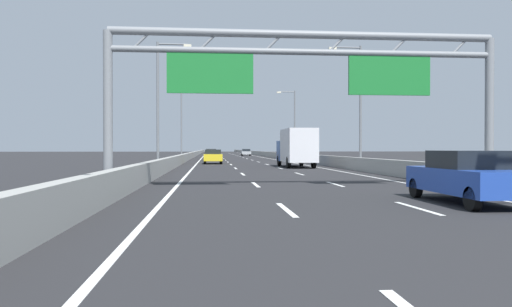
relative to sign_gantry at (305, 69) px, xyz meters
name	(u,v)px	position (x,y,z in m)	size (l,w,h in m)	color
ground_plane	(229,156)	(0.04, 80.83, -4.80)	(260.00, 260.00, 0.00)	#262628
lane_dash_left_1	(286,210)	(-1.76, -6.67, -4.79)	(0.16, 3.00, 0.01)	white
lane_dash_left_2	(256,185)	(-1.76, 2.33, -4.79)	(0.16, 3.00, 0.01)	white
lane_dash_left_3	(243,174)	(-1.76, 11.33, -4.79)	(0.16, 3.00, 0.01)	white
lane_dash_left_4	(235,168)	(-1.76, 20.33, -4.79)	(0.16, 3.00, 0.01)	white
lane_dash_left_5	(231,165)	(-1.76, 29.33, -4.79)	(0.16, 3.00, 0.01)	white
lane_dash_left_6	(228,162)	(-1.76, 38.33, -4.79)	(0.16, 3.00, 0.01)	white
lane_dash_left_7	(225,160)	(-1.76, 47.33, -4.79)	(0.16, 3.00, 0.01)	white
lane_dash_left_8	(224,159)	(-1.76, 56.33, -4.79)	(0.16, 3.00, 0.01)	white
lane_dash_left_9	(222,158)	(-1.76, 65.33, -4.79)	(0.16, 3.00, 0.01)	white
lane_dash_left_10	(221,157)	(-1.76, 74.33, -4.79)	(0.16, 3.00, 0.01)	white
lane_dash_left_11	(220,156)	(-1.76, 83.33, -4.79)	(0.16, 3.00, 0.01)	white
lane_dash_left_12	(220,155)	(-1.76, 92.33, -4.79)	(0.16, 3.00, 0.01)	white
lane_dash_left_13	(219,155)	(-1.76, 101.33, -4.79)	(0.16, 3.00, 0.01)	white
lane_dash_left_14	(218,154)	(-1.76, 110.33, -4.79)	(0.16, 3.00, 0.01)	white
lane_dash_left_15	(218,154)	(-1.76, 119.33, -4.79)	(0.16, 3.00, 0.01)	white
lane_dash_left_16	(217,153)	(-1.76, 128.33, -4.79)	(0.16, 3.00, 0.01)	white
lane_dash_left_17	(217,153)	(-1.76, 137.33, -4.79)	(0.16, 3.00, 0.01)	white
lane_dash_right_1	(417,208)	(1.84, -6.67, -4.79)	(0.16, 3.00, 0.01)	white
lane_dash_right_2	(335,184)	(1.84, 2.33, -4.79)	(0.16, 3.00, 0.01)	white
lane_dash_right_3	(299,174)	(1.84, 11.33, -4.79)	(0.16, 3.00, 0.01)	white
lane_dash_right_4	(280,168)	(1.84, 20.33, -4.79)	(0.16, 3.00, 0.01)	white
lane_dash_right_5	(267,164)	(1.84, 29.33, -4.79)	(0.16, 3.00, 0.01)	white
lane_dash_right_6	(258,162)	(1.84, 38.33, -4.79)	(0.16, 3.00, 0.01)	white
lane_dash_right_7	(252,160)	(1.84, 47.33, -4.79)	(0.16, 3.00, 0.01)	white
lane_dash_right_8	(247,159)	(1.84, 56.33, -4.79)	(0.16, 3.00, 0.01)	white
lane_dash_right_9	(243,158)	(1.84, 65.33, -4.79)	(0.16, 3.00, 0.01)	white
lane_dash_right_10	(240,157)	(1.84, 74.33, -4.79)	(0.16, 3.00, 0.01)	white
lane_dash_right_11	(238,156)	(1.84, 83.33, -4.79)	(0.16, 3.00, 0.01)	white
lane_dash_right_12	(235,155)	(1.84, 92.33, -4.79)	(0.16, 3.00, 0.01)	white
lane_dash_right_13	(234,155)	(1.84, 101.33, -4.79)	(0.16, 3.00, 0.01)	white
lane_dash_right_14	(232,154)	(1.84, 110.33, -4.79)	(0.16, 3.00, 0.01)	white
lane_dash_right_15	(231,154)	(1.84, 119.33, -4.79)	(0.16, 3.00, 0.01)	white
lane_dash_right_16	(229,153)	(1.84, 128.33, -4.79)	(0.16, 3.00, 0.01)	white
lane_dash_right_17	(228,153)	(1.84, 137.33, -4.79)	(0.16, 3.00, 0.01)	white
edge_line_left	(202,157)	(-5.21, 68.83, -4.79)	(0.16, 176.00, 0.01)	white
edge_line_right	(261,157)	(5.29, 68.83, -4.79)	(0.16, 176.00, 0.01)	white
barrier_left	(197,153)	(-6.86, 90.83, -4.33)	(0.45, 220.00, 0.95)	#9E9E99
barrier_right	(259,153)	(6.94, 90.83, -4.33)	(0.45, 220.00, 0.95)	#9E9E99
sign_gantry	(305,69)	(0.00, 0.00, 0.00)	(15.89, 0.36, 6.36)	gray
streetlamp_left_mid	(161,97)	(-7.43, 17.63, 0.60)	(2.58, 0.28, 9.50)	slate
streetlamp_right_mid	(358,99)	(7.51, 17.63, 0.60)	(2.58, 0.28, 9.50)	slate
streetlamp_left_far	(183,120)	(-7.43, 47.64, 0.60)	(2.58, 0.28, 9.50)	slate
streetlamp_right_far	(293,121)	(7.51, 47.64, 0.60)	(2.58, 0.28, 9.50)	slate
black_car	(211,155)	(-3.64, 47.65, -4.06)	(1.90, 4.37, 1.44)	black
blue_car	(467,176)	(3.83, -5.57, -4.01)	(1.82, 4.69, 1.57)	#2347AD
yellow_car	(213,156)	(-3.52, 32.28, -4.04)	(1.88, 4.47, 1.48)	yellow
orange_car	(211,153)	(-3.68, 61.42, -4.04)	(1.83, 4.34, 1.50)	orange
silver_car	(246,152)	(3.75, 85.87, -4.07)	(1.89, 4.16, 1.43)	#A8ADB2
box_truck	(297,147)	(3.57, 22.26, -3.07)	(2.34, 7.85, 3.24)	#194799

